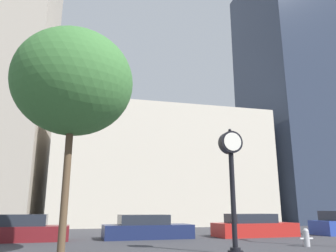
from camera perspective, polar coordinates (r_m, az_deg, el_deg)
name	(u,v)px	position (r m, az deg, el deg)	size (l,w,h in m)	color
building_storefront_row	(158,170)	(34.99, -1.69, -7.58)	(20.81, 12.00, 11.16)	beige
building_glass_modern	(291,92)	(44.22, 20.70, 5.56)	(9.78, 12.00, 31.60)	#2D384C
street_clock	(232,168)	(12.64, 11.01, -7.12)	(0.85, 0.56, 4.56)	black
car_maroon	(26,230)	(18.36, -23.55, -16.26)	(4.09, 1.89, 1.28)	maroon
car_navy	(147,228)	(18.50, -3.75, -17.37)	(4.83, 2.02, 1.24)	#19234C
car_red	(254,227)	(20.42, 14.71, -16.62)	(4.84, 2.13, 1.27)	red
fire_hydrant_near	(306,237)	(15.88, 22.91, -17.41)	(0.62, 0.27, 0.74)	#B7B7BC
bare_tree	(73,83)	(12.08, -16.14, 7.21)	(4.16, 4.16, 7.74)	brown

